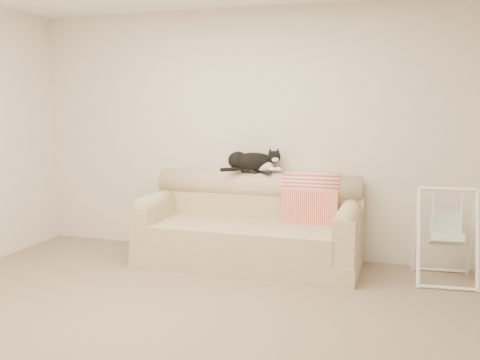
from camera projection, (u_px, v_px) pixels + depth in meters
The scene contains 8 objects.
ground_plane at pixel (180, 322), 3.97m from camera, with size 5.00×5.00×0.00m, color #796A55.
room_shell at pixel (177, 115), 3.76m from camera, with size 5.04×4.04×2.60m.
sofa at pixel (251, 229), 5.42m from camera, with size 2.20×0.93×0.90m.
remote_a at pixel (250, 171), 5.58m from camera, with size 0.18×0.07×0.03m.
remote_b at pixel (265, 172), 5.51m from camera, with size 0.16×0.14×0.02m.
tuxedo_cat at pixel (253, 161), 5.56m from camera, with size 0.61×0.41×0.25m.
throw_blanket at pixel (312, 192), 5.41m from camera, with size 0.57×0.38×0.58m.
baby_swing at pixel (446, 234), 4.85m from camera, with size 0.57×0.60×0.87m.
Camera 1 is at (1.57, -3.47, 1.59)m, focal length 40.00 mm.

